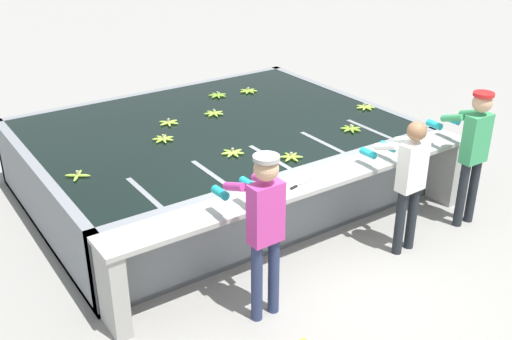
# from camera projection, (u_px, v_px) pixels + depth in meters

# --- Properties ---
(ground_plane) EXTENTS (80.00, 80.00, 0.00)m
(ground_plane) POSITION_uv_depth(u_px,v_px,m) (319.00, 262.00, 6.65)
(ground_plane) COLOR gray
(ground_plane) RESTS_ON ground
(wash_tank) EXTENTS (4.77, 3.64, 0.93)m
(wash_tank) POSITION_uv_depth(u_px,v_px,m) (214.00, 157.00, 8.13)
(wash_tank) COLOR gray
(wash_tank) RESTS_ON ground
(work_ledge) EXTENTS (4.77, 0.45, 0.93)m
(work_ledge) POSITION_uv_depth(u_px,v_px,m) (309.00, 202.00, 6.53)
(work_ledge) COLOR #9E9E99
(work_ledge) RESTS_ON ground
(worker_0) EXTENTS (0.42, 0.72, 1.69)m
(worker_0) POSITION_uv_depth(u_px,v_px,m) (264.00, 221.00, 5.42)
(worker_0) COLOR navy
(worker_0) RESTS_ON ground
(worker_1) EXTENTS (0.42, 0.71, 1.57)m
(worker_1) POSITION_uv_depth(u_px,v_px,m) (409.00, 176.00, 6.51)
(worker_1) COLOR #1E2328
(worker_1) RESTS_ON ground
(worker_2) EXTENTS (0.42, 0.73, 1.69)m
(worker_2) POSITION_uv_depth(u_px,v_px,m) (473.00, 146.00, 7.02)
(worker_2) COLOR #1E2328
(worker_2) RESTS_ON ground
(banana_bunch_floating_0) EXTENTS (0.28, 0.28, 0.08)m
(banana_bunch_floating_0) POSITION_uv_depth(u_px,v_px,m) (248.00, 91.00, 9.19)
(banana_bunch_floating_0) COLOR #8CB738
(banana_bunch_floating_0) RESTS_ON wash_tank
(banana_bunch_floating_1) EXTENTS (0.28, 0.28, 0.08)m
(banana_bunch_floating_1) POSITION_uv_depth(u_px,v_px,m) (233.00, 153.00, 7.05)
(banana_bunch_floating_1) COLOR #9EC642
(banana_bunch_floating_1) RESTS_ON wash_tank
(banana_bunch_floating_2) EXTENTS (0.28, 0.28, 0.08)m
(banana_bunch_floating_2) POSITION_uv_depth(u_px,v_px,m) (218.00, 95.00, 9.00)
(banana_bunch_floating_2) COLOR #7FAD33
(banana_bunch_floating_2) RESTS_ON wash_tank
(banana_bunch_floating_3) EXTENTS (0.25, 0.25, 0.08)m
(banana_bunch_floating_3) POSITION_uv_depth(u_px,v_px,m) (78.00, 175.00, 6.48)
(banana_bunch_floating_3) COLOR #93BC3D
(banana_bunch_floating_3) RESTS_ON wash_tank
(banana_bunch_floating_4) EXTENTS (0.28, 0.28, 0.08)m
(banana_bunch_floating_4) POSITION_uv_depth(u_px,v_px,m) (365.00, 107.00, 8.51)
(banana_bunch_floating_4) COLOR #9EC642
(banana_bunch_floating_4) RESTS_ON wash_tank
(banana_bunch_floating_5) EXTENTS (0.28, 0.28, 0.08)m
(banana_bunch_floating_5) POSITION_uv_depth(u_px,v_px,m) (214.00, 113.00, 8.28)
(banana_bunch_floating_5) COLOR #93BC3D
(banana_bunch_floating_5) RESTS_ON wash_tank
(banana_bunch_floating_6) EXTENTS (0.27, 0.28, 0.08)m
(banana_bunch_floating_6) POSITION_uv_depth(u_px,v_px,m) (291.00, 157.00, 6.93)
(banana_bunch_floating_6) COLOR #8CB738
(banana_bunch_floating_6) RESTS_ON wash_tank
(banana_bunch_floating_7) EXTENTS (0.28, 0.28, 0.08)m
(banana_bunch_floating_7) POSITION_uv_depth(u_px,v_px,m) (163.00, 139.00, 7.43)
(banana_bunch_floating_7) COLOR #93BC3D
(banana_bunch_floating_7) RESTS_ON wash_tank
(banana_bunch_floating_8) EXTENTS (0.28, 0.27, 0.08)m
(banana_bunch_floating_8) POSITION_uv_depth(u_px,v_px,m) (169.00, 123.00, 7.95)
(banana_bunch_floating_8) COLOR #9EC642
(banana_bunch_floating_8) RESTS_ON wash_tank
(banana_bunch_floating_9) EXTENTS (0.28, 0.28, 0.08)m
(banana_bunch_floating_9) POSITION_uv_depth(u_px,v_px,m) (351.00, 129.00, 7.74)
(banana_bunch_floating_9) COLOR #7FAD33
(banana_bunch_floating_9) RESTS_ON wash_tank
(knife_0) EXTENTS (0.35, 0.11, 0.02)m
(knife_0) POSITION_uv_depth(u_px,v_px,m) (298.00, 185.00, 6.29)
(knife_0) COLOR silver
(knife_0) RESTS_ON work_ledge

